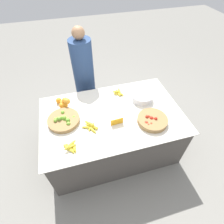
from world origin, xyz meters
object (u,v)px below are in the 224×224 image
Objects in this scene: metal_bowl at (142,97)px; vendor_person at (84,79)px; tomato_basket at (152,120)px; lime_bowl at (64,120)px; price_sign at (117,122)px.

vendor_person is at bearing 132.75° from metal_bowl.
tomato_basket is at bearing -60.66° from vendor_person.
lime_bowl is at bearing 164.17° from tomato_basket.
lime_bowl is 1.08m from metal_bowl.
tomato_basket is 0.43m from price_sign.
lime_bowl is 1.08m from tomato_basket.
lime_bowl reaches higher than tomato_basket.
price_sign is at bearing -19.28° from lime_bowl.
lime_bowl reaches higher than metal_bowl.
lime_bowl is 1.35× the size of metal_bowl.
vendor_person is at bearing 99.32° from price_sign.
lime_bowl is 0.26× the size of vendor_person.
lime_bowl is at bearing -173.62° from metal_bowl.
tomato_basket is at bearing -13.09° from price_sign.
lime_bowl is 1.06× the size of tomato_basket.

